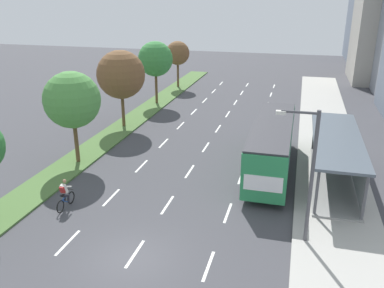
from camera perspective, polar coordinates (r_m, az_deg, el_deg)
ground_plane at (r=19.40m, az=-8.48°, el=-15.66°), size 140.00×140.00×0.00m
median_strip at (r=39.05m, az=-8.26°, el=3.36°), size 2.60×52.00×0.12m
sidewalk_right at (r=36.15m, az=18.30°, el=1.15°), size 4.50×52.00×0.15m
lane_divider_left at (r=35.00m, az=-2.74°, el=1.44°), size 0.14×45.51×0.01m
lane_divider_center at (r=34.15m, az=2.87°, el=0.95°), size 0.14×45.51×0.01m
lane_divider_right at (r=33.64m, az=8.70°, el=0.43°), size 0.14×45.51×0.01m
bus_shelter at (r=27.11m, az=20.04°, el=-1.38°), size 2.90×10.93×2.86m
bus at (r=27.50m, az=11.14°, el=0.26°), size 2.54×11.29×3.37m
cyclist at (r=23.88m, az=-17.40°, el=-6.87°), size 0.46×1.82×1.71m
median_tree_second at (r=28.72m, az=-16.49°, el=5.93°), size 3.86×3.86×6.41m
median_tree_third at (r=36.15m, az=-9.94°, el=9.56°), size 4.20×4.20×6.74m
median_tree_fourth at (r=43.86m, az=-5.15°, el=11.78°), size 3.67×3.67×6.58m
median_tree_fifth at (r=51.97m, az=-2.02°, el=12.61°), size 2.95×2.95×5.72m
streetlight at (r=19.15m, az=16.04°, el=-3.37°), size 1.91×0.24×6.50m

